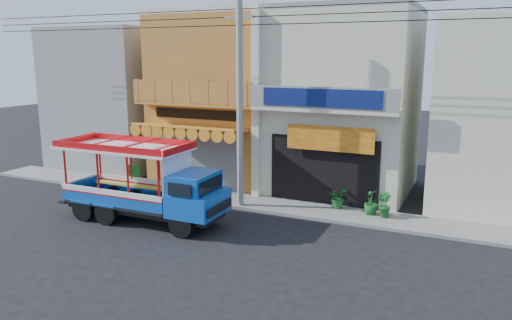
{
  "coord_description": "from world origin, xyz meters",
  "views": [
    {
      "loc": [
        7.9,
        -14.36,
        6.18
      ],
      "look_at": [
        0.08,
        2.5,
        2.26
      ],
      "focal_mm": 35.0,
      "sensor_mm": 36.0,
      "label": 1
    }
  ],
  "objects_px": {
    "songthaew_truck": "(153,185)",
    "green_sign": "(134,176)",
    "potted_plant_a": "(338,197)",
    "potted_plant_b": "(384,205)",
    "potted_plant_c": "(371,202)",
    "utility_pole": "(243,85)"
  },
  "relations": [
    {
      "from": "potted_plant_a",
      "to": "green_sign",
      "type": "bearing_deg",
      "value": 118.52
    },
    {
      "from": "utility_pole",
      "to": "potted_plant_a",
      "type": "xyz_separation_m",
      "value": [
        3.6,
        1.29,
        -4.47
      ]
    },
    {
      "from": "green_sign",
      "to": "potted_plant_a",
      "type": "bearing_deg",
      "value": 1.75
    },
    {
      "from": "songthaew_truck",
      "to": "potted_plant_b",
      "type": "relative_size",
      "value": 6.78
    },
    {
      "from": "potted_plant_b",
      "to": "utility_pole",
      "type": "bearing_deg",
      "value": 56.95
    },
    {
      "from": "songthaew_truck",
      "to": "green_sign",
      "type": "bearing_deg",
      "value": 135.5
    },
    {
      "from": "potted_plant_b",
      "to": "potted_plant_a",
      "type": "bearing_deg",
      "value": 35.97
    },
    {
      "from": "green_sign",
      "to": "potted_plant_b",
      "type": "xyz_separation_m",
      "value": [
        11.87,
        -0.1,
        0.1
      ]
    },
    {
      "from": "green_sign",
      "to": "potted_plant_a",
      "type": "xyz_separation_m",
      "value": [
        9.94,
        0.3,
        0.05
      ]
    },
    {
      "from": "green_sign",
      "to": "potted_plant_a",
      "type": "relative_size",
      "value": 1.05
    },
    {
      "from": "potted_plant_a",
      "to": "songthaew_truck",
      "type": "bearing_deg",
      "value": 153.94
    },
    {
      "from": "songthaew_truck",
      "to": "potted_plant_a",
      "type": "bearing_deg",
      "value": 37.17
    },
    {
      "from": "potted_plant_b",
      "to": "potted_plant_c",
      "type": "bearing_deg",
      "value": 32.14
    },
    {
      "from": "songthaew_truck",
      "to": "green_sign",
      "type": "distance_m",
      "value": 5.91
    },
    {
      "from": "songthaew_truck",
      "to": "green_sign",
      "type": "height_order",
      "value": "songthaew_truck"
    },
    {
      "from": "utility_pole",
      "to": "potted_plant_a",
      "type": "bearing_deg",
      "value": 19.72
    },
    {
      "from": "utility_pole",
      "to": "green_sign",
      "type": "distance_m",
      "value": 7.86
    },
    {
      "from": "green_sign",
      "to": "potted_plant_a",
      "type": "height_order",
      "value": "green_sign"
    },
    {
      "from": "potted_plant_b",
      "to": "potted_plant_c",
      "type": "relative_size",
      "value": 0.98
    },
    {
      "from": "utility_pole",
      "to": "potted_plant_b",
      "type": "bearing_deg",
      "value": 9.14
    },
    {
      "from": "utility_pole",
      "to": "potted_plant_c",
      "type": "bearing_deg",
      "value": 11.65
    },
    {
      "from": "green_sign",
      "to": "potted_plant_c",
      "type": "relative_size",
      "value": 0.93
    }
  ]
}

